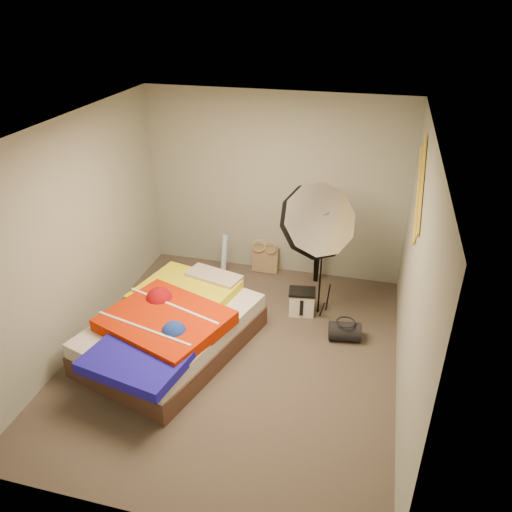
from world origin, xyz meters
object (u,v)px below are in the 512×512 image
(camera_case, at_px, (302,303))
(bed, at_px, (172,328))
(camera_tripod, at_px, (319,233))
(wrapping_roll, at_px, (224,257))
(photo_umbrella, at_px, (316,222))
(tote_bag, at_px, (266,259))
(duffel_bag, at_px, (345,331))

(camera_case, relative_size, bed, 0.13)
(bed, xyz_separation_m, camera_tripod, (1.34, 1.86, 0.46))
(camera_case, relative_size, camera_tripod, 0.23)
(wrapping_roll, height_order, camera_tripod, camera_tripod)
(camera_tripod, bearing_deg, photo_umbrella, -85.87)
(tote_bag, distance_m, wrapping_roll, 0.62)
(camera_case, distance_m, photo_umbrella, 1.17)
(bed, height_order, photo_umbrella, photo_umbrella)
(duffel_bag, relative_size, camera_tripod, 0.28)
(bed, bearing_deg, camera_case, 39.26)
(tote_bag, distance_m, duffel_bag, 1.81)
(duffel_bag, height_order, camera_tripod, camera_tripod)
(tote_bag, distance_m, camera_tripod, 0.93)
(camera_case, xyz_separation_m, duffel_bag, (0.57, -0.40, -0.04))
(wrapping_roll, relative_size, camera_case, 2.09)
(camera_case, xyz_separation_m, photo_umbrella, (0.13, -0.09, 1.16))
(tote_bag, height_order, wrapping_roll, wrapping_roll)
(wrapping_roll, xyz_separation_m, duffel_bag, (1.77, -1.00, -0.20))
(wrapping_roll, xyz_separation_m, bed, (-0.08, -1.64, -0.03))
(camera_case, bearing_deg, duffel_bag, -42.65)
(camera_case, distance_m, duffel_bag, 0.70)
(photo_umbrella, height_order, camera_tripod, photo_umbrella)
(tote_bag, bearing_deg, duffel_bag, -44.58)
(duffel_bag, bearing_deg, photo_umbrella, 137.04)
(bed, xyz_separation_m, photo_umbrella, (1.40, 0.95, 1.03))
(duffel_bag, bearing_deg, camera_tripod, 104.39)
(camera_case, bearing_deg, wrapping_roll, 145.46)
(wrapping_roll, xyz_separation_m, camera_tripod, (1.26, 0.21, 0.42))
(camera_tripod, bearing_deg, tote_bag, 172.11)
(tote_bag, height_order, duffel_bag, tote_bag)
(photo_umbrella, bearing_deg, tote_bag, 128.60)
(duffel_bag, xyz_separation_m, bed, (-1.85, -0.65, 0.17))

